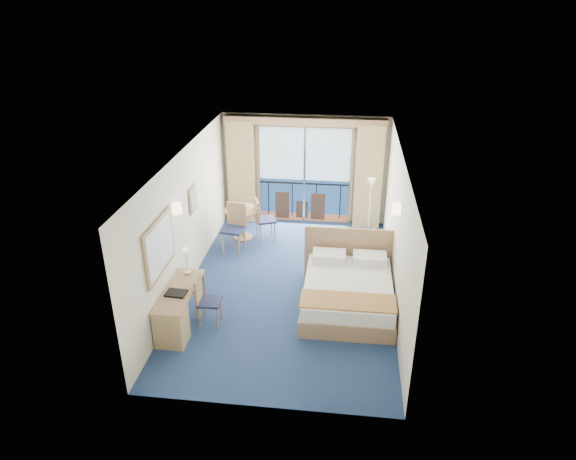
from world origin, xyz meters
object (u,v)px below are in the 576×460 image
object	(u,v)px
armchair	(367,248)
round_table	(243,216)
floor_lamp	(371,194)
desk	(173,319)
table_chair_a	(262,217)
desk_chair	(205,298)
table_chair_b	(235,224)
nightstand	(379,260)
bed	(348,291)

from	to	relation	value
armchair	round_table	distance (m)	2.99
floor_lamp	round_table	xyz separation A→B (m)	(-2.93, -0.34, -0.57)
desk	table_chair_a	distance (m)	4.01
desk	desk_chair	xyz separation A→B (m)	(0.41, 0.51, 0.12)
floor_lamp	table_chair_a	size ratio (longest dim) A/B	1.48
round_table	table_chair_b	distance (m)	0.58
round_table	table_chair_b	world-z (taller)	table_chair_b
armchair	floor_lamp	xyz separation A→B (m)	(0.05, 1.12, 0.81)
desk_chair	table_chair_a	world-z (taller)	table_chair_a
armchair	floor_lamp	world-z (taller)	floor_lamp
nightstand	desk	world-z (taller)	desk
bed	desk	size ratio (longest dim) A/B	1.43
floor_lamp	desk_chair	world-z (taller)	floor_lamp
floor_lamp	desk	xyz separation A→B (m)	(-3.33, -4.25, -0.74)
table_chair_a	table_chair_b	world-z (taller)	table_chair_b
armchair	table_chair_b	xyz separation A→B (m)	(-2.94, 0.22, 0.29)
round_table	table_chair_a	size ratio (longest dim) A/B	0.81
table_chair_b	round_table	bearing A→B (deg)	93.49
round_table	desk_chair	bearing A→B (deg)	-89.71
armchair	desk_chair	bearing A→B (deg)	14.66
nightstand	armchair	size ratio (longest dim) A/B	0.75
armchair	desk_chair	xyz separation A→B (m)	(-2.86, -2.62, 0.19)
armchair	table_chair_a	bearing A→B (deg)	-45.80
table_chair_a	bed	bearing A→B (deg)	-163.46
round_table	desk	bearing A→B (deg)	-95.77
bed	floor_lamp	world-z (taller)	floor_lamp
table_chair_a	desk	bearing A→B (deg)	145.80
bed	armchair	bearing A→B (deg)	77.79
bed	table_chair_a	xyz separation A→B (m)	(-2.04, 2.57, 0.25)
armchair	bed	bearing A→B (deg)	49.99
nightstand	round_table	xyz separation A→B (m)	(-3.12, 1.20, 0.30)
floor_lamp	desk_chair	bearing A→B (deg)	-127.90
nightstand	table_chair_b	distance (m)	3.26
floor_lamp	desk_chair	distance (m)	4.78
armchair	table_chair_b	bearing A→B (deg)	-32.00
round_table	nightstand	bearing A→B (deg)	-21.10
nightstand	table_chair_b	size ratio (longest dim) A/B	0.48
nightstand	armchair	bearing A→B (deg)	119.72
round_table	armchair	bearing A→B (deg)	-15.27
armchair	round_table	bearing A→B (deg)	-43.07
floor_lamp	table_chair_a	xyz separation A→B (m)	(-2.47, -0.34, -0.56)
nightstand	table_chair_a	size ratio (longest dim) A/B	0.52
bed	round_table	world-z (taller)	bed
table_chair_b	desk_chair	bearing A→B (deg)	-79.19
bed	armchair	xyz separation A→B (m)	(0.39, 1.78, 0.00)
armchair	table_chair_a	distance (m)	2.56
nightstand	desk	bearing A→B (deg)	-142.32
desk	round_table	xyz separation A→B (m)	(0.40, 3.92, 0.17)
bed	desk	world-z (taller)	bed
round_table	table_chair_a	distance (m)	0.46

